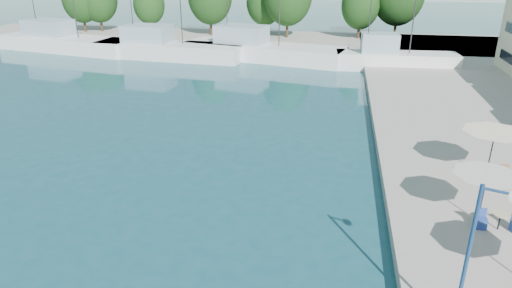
% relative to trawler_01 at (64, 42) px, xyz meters
% --- Properties ---
extents(quay_far, '(90.00, 16.00, 0.60)m').
position_rel_trawler_01_xyz_m(quay_far, '(23.81, 10.12, -0.77)').
color(quay_far, '#A7A297').
rests_on(quay_far, ground).
extents(trawler_01, '(19.56, 8.63, 10.20)m').
position_rel_trawler_01_xyz_m(trawler_01, '(0.00, 0.00, 0.00)').
color(trawler_01, white).
rests_on(trawler_01, ground).
extents(trawler_02, '(18.31, 6.11, 10.20)m').
position_rel_trawler_01_xyz_m(trawler_02, '(14.58, -2.13, 0.00)').
color(trawler_02, silver).
rests_on(trawler_02, ground).
extents(trawler_03, '(19.67, 9.15, 10.20)m').
position_rel_trawler_01_xyz_m(trawler_03, '(25.84, -0.91, -0.00)').
color(trawler_03, white).
rests_on(trawler_03, ground).
extents(trawler_04, '(12.85, 3.96, 10.20)m').
position_rel_trawler_01_xyz_m(trawler_04, '(40.83, -3.49, 0.00)').
color(trawler_04, white).
rests_on(trawler_04, ground).
extents(tree_03, '(4.69, 4.69, 6.95)m').
position_rel_trawler_01_xyz_m(tree_03, '(6.25, 13.56, 3.54)').
color(tree_03, '#3F2B19').
rests_on(tree_03, quay_far).
extents(tree_05, '(5.34, 5.34, 7.91)m').
position_rel_trawler_01_xyz_m(tree_05, '(23.84, 14.46, 4.09)').
color(tree_05, '#3F2B19').
rests_on(tree_05, quay_far).
extents(tree_07, '(5.25, 5.25, 7.77)m').
position_rel_trawler_01_xyz_m(tree_07, '(37.54, 12.98, 4.02)').
color(tree_07, '#3F2B19').
rests_on(tree_07, quay_far).
extents(umbrella_white, '(2.83, 2.83, 2.23)m').
position_rel_trawler_01_xyz_m(umbrella_white, '(41.55, -35.53, 1.51)').
color(umbrella_white, black).
rests_on(umbrella_white, quay_right).
extents(umbrella_cream, '(3.22, 3.22, 2.44)m').
position_rel_trawler_01_xyz_m(umbrella_cream, '(43.18, -30.66, 1.72)').
color(umbrella_cream, black).
rests_on(umbrella_cream, quay_right).
extents(cafe_table_02, '(1.82, 0.70, 0.76)m').
position_rel_trawler_01_xyz_m(cafe_table_02, '(42.20, -36.10, -0.18)').
color(cafe_table_02, black).
rests_on(cafe_table_02, quay_right).
extents(cafe_table_03, '(1.82, 0.70, 0.76)m').
position_rel_trawler_01_xyz_m(cafe_table_03, '(43.11, -31.26, -0.18)').
color(cafe_table_03, black).
rests_on(cafe_table_03, quay_right).
extents(street_lamp, '(0.99, 0.51, 5.03)m').
position_rel_trawler_01_xyz_m(street_lamp, '(39.44, -42.44, 3.02)').
color(street_lamp, navy).
rests_on(street_lamp, quay_right).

